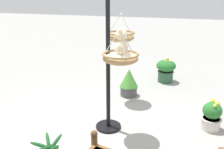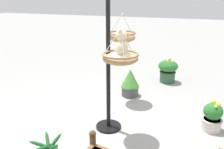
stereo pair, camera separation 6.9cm
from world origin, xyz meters
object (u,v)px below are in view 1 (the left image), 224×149
at_px(display_pole_central, 108,89).
at_px(potted_plant_bushy_green, 166,70).
at_px(potted_plant_conical_shrub, 129,82).
at_px(teddy_bear, 122,45).
at_px(hanging_basket_with_teddy, 120,58).
at_px(hanging_basket_left_high, 121,37).
at_px(potted_plant_tall_leafy, 212,116).

height_order(display_pole_central, potted_plant_bushy_green, display_pole_central).
bearing_deg(display_pole_central, potted_plant_conical_shrub, -179.11).
xyz_separation_m(potted_plant_bushy_green, potted_plant_conical_shrub, (1.20, -0.70, -0.01)).
relative_size(teddy_bear, potted_plant_conical_shrub, 0.71).
height_order(hanging_basket_with_teddy, potted_plant_conical_shrub, hanging_basket_with_teddy).
bearing_deg(potted_plant_bushy_green, potted_plant_conical_shrub, -29.99).
bearing_deg(teddy_bear, potted_plant_conical_shrub, -169.82).
height_order(hanging_basket_with_teddy, teddy_bear, teddy_bear).
xyz_separation_m(teddy_bear, potted_plant_conical_shrub, (-1.65, -0.30, -1.20)).
bearing_deg(potted_plant_conical_shrub, potted_plant_bushy_green, 150.01).
xyz_separation_m(display_pole_central, hanging_basket_with_teddy, (0.15, 0.25, 0.61)).
bearing_deg(hanging_basket_with_teddy, potted_plant_conical_shrub, -170.57).
relative_size(hanging_basket_with_teddy, hanging_basket_left_high, 0.98).
xyz_separation_m(hanging_basket_with_teddy, potted_plant_tall_leafy, (-0.66, 1.45, -1.08)).
bearing_deg(potted_plant_tall_leafy, display_pole_central, -73.27).
xyz_separation_m(display_pole_central, hanging_basket_left_high, (-1.19, -0.14, 0.69)).
xyz_separation_m(display_pole_central, potted_plant_bushy_green, (-2.70, 0.67, -0.39)).
distance_m(hanging_basket_with_teddy, potted_plant_tall_leafy, 1.93).
xyz_separation_m(display_pole_central, potted_plant_tall_leafy, (-0.51, 1.70, -0.47)).
relative_size(hanging_basket_with_teddy, potted_plant_bushy_green, 0.91).
height_order(potted_plant_tall_leafy, potted_plant_bushy_green, potted_plant_bushy_green).
distance_m(display_pole_central, potted_plant_tall_leafy, 1.84).
xyz_separation_m(display_pole_central, potted_plant_conical_shrub, (-1.50, -0.02, -0.40)).
height_order(hanging_basket_with_teddy, potted_plant_bushy_green, hanging_basket_with_teddy).
distance_m(hanging_basket_with_teddy, potted_plant_bushy_green, 3.05).
bearing_deg(potted_plant_tall_leafy, teddy_bear, -65.17).
relative_size(hanging_basket_left_high, potted_plant_tall_leafy, 1.06).
height_order(teddy_bear, potted_plant_conical_shrub, teddy_bear).
height_order(hanging_basket_left_high, potted_plant_tall_leafy, hanging_basket_left_high).
xyz_separation_m(hanging_basket_with_teddy, hanging_basket_left_high, (-1.34, -0.39, 0.08)).
bearing_deg(potted_plant_tall_leafy, potted_plant_bushy_green, -154.79).
bearing_deg(potted_plant_bushy_green, hanging_basket_with_teddy, -8.42).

